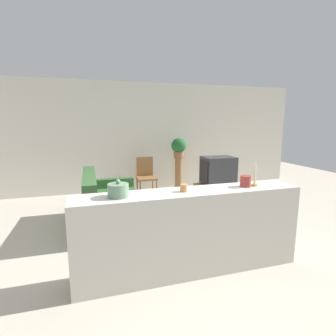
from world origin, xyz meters
TOP-DOWN VIEW (x-y plane):
  - ground_plane at (0.00, 0.00)m, footprint 14.00×14.00m
  - wall_back at (0.00, 3.43)m, footprint 9.00×0.06m
  - couch at (-0.78, 1.20)m, footprint 0.93×1.63m
  - tv_stand at (1.49, 1.69)m, footprint 0.90×0.52m
  - television at (1.48, 1.69)m, footprint 0.66×0.49m
  - wooden_chair at (0.18, 2.78)m, footprint 0.44×0.44m
  - plant_stand at (1.07, 3.02)m, footprint 0.18×0.18m
  - potted_plant at (1.07, 3.02)m, footprint 0.37×0.37m
  - foreground_counter at (0.00, -0.49)m, footprint 2.63×0.44m
  - decorative_bowl at (-0.81, -0.49)m, footprint 0.22×0.22m
  - candle_jar at (-0.08, -0.49)m, footprint 0.08×0.08m
  - candlestick at (0.83, -0.49)m, footprint 0.07×0.07m
  - coffee_tin at (0.70, -0.49)m, footprint 0.13×0.13m

SIDE VIEW (x-z plane):
  - ground_plane at x=0.00m, z-range 0.00..0.00m
  - tv_stand at x=1.49m, z-range 0.00..0.44m
  - couch at x=-0.78m, z-range -0.14..0.76m
  - plant_stand at x=1.07m, z-range 0.00..0.85m
  - foreground_counter at x=0.00m, z-range 0.00..0.97m
  - wooden_chair at x=0.18m, z-range 0.05..0.97m
  - television at x=1.48m, z-range 0.44..1.02m
  - candle_jar at x=-0.08m, z-range 0.97..1.05m
  - coffee_tin at x=0.70m, z-range 0.97..1.10m
  - decorative_bowl at x=-0.81m, z-range 0.95..1.14m
  - candlestick at x=0.83m, z-range 0.93..1.20m
  - potted_plant at x=1.07m, z-range 0.87..1.36m
  - wall_back at x=0.00m, z-range 0.00..2.70m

